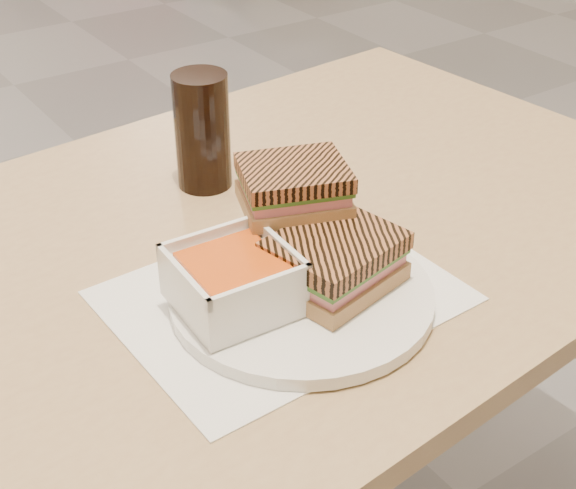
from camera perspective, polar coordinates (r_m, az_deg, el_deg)
main_table at (r=1.00m, az=-4.38°, el=-5.56°), size 1.25×0.80×0.75m
tray_liner at (r=0.85m, az=-0.39°, el=-3.55°), size 0.34×0.27×0.00m
plate at (r=0.84m, az=0.95°, el=-3.54°), size 0.27×0.27×0.01m
soup_bowl at (r=0.80m, az=-3.76°, el=-2.61°), size 0.11×0.11×0.06m
panini_lower at (r=0.83m, az=3.24°, el=-1.12°), size 0.14×0.12×0.05m
panini_upper at (r=0.86m, az=0.40°, el=4.01°), size 0.13×0.12×0.05m
cola_glass at (r=1.03m, az=-5.92°, el=7.76°), size 0.07×0.07×0.15m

